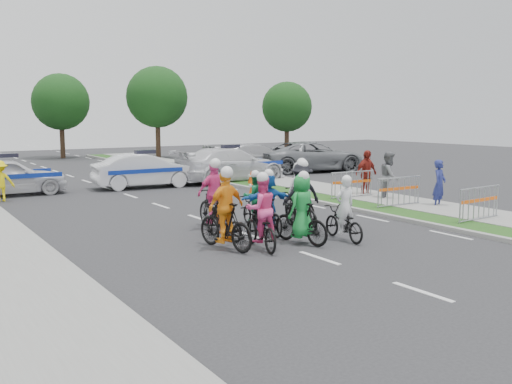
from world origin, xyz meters
TOP-DOWN VIEW (x-y plane):
  - ground at (0.00, 0.00)m, footprint 90.00×90.00m
  - curb_right at (5.10, 5.00)m, footprint 0.20×60.00m
  - grass_strip at (5.80, 5.00)m, footprint 1.20×60.00m
  - sidewalk_right at (7.60, 5.00)m, footprint 2.40×60.00m
  - rider_0 at (1.74, 1.15)m, footprint 0.81×1.75m
  - rider_1 at (0.56, 1.42)m, footprint 0.87×1.84m
  - rider_2 at (-0.62, 1.52)m, footprint 1.02×1.96m
  - rider_3 at (-1.36, 1.94)m, footprint 1.09×2.02m
  - rider_4 at (1.63, 2.84)m, footprint 1.22×2.08m
  - rider_5 at (0.44, 2.80)m, footprint 1.48×1.76m
  - rider_6 at (-0.83, 2.96)m, footprint 0.67×1.69m
  - rider_7 at (2.12, 3.54)m, footprint 0.91×1.96m
  - rider_8 at (0.77, 3.97)m, footprint 0.86×1.71m
  - rider_9 at (-0.42, 4.21)m, footprint 1.05×1.98m
  - police_car_0 at (-4.13, 14.82)m, footprint 4.56×1.84m
  - police_car_1 at (1.56, 14.20)m, footprint 4.80×2.14m
  - police_car_2 at (5.91, 14.04)m, footprint 5.80×2.54m
  - civilian_sedan at (9.37, 17.20)m, footprint 5.93×3.09m
  - civilian_suv at (12.39, 15.83)m, footprint 6.70×4.09m
  - spectator_0 at (7.99, 3.18)m, footprint 0.72×0.58m
  - spectator_1 at (7.82, 5.40)m, footprint 1.15×1.10m
  - spectator_2 at (7.84, 6.66)m, footprint 1.11×0.49m
  - marshal_hiviz at (-4.63, 13.27)m, footprint 1.01×0.60m
  - barrier_0 at (6.70, 0.65)m, footprint 2.02×0.60m
  - barrier_1 at (6.70, 3.86)m, footprint 2.02×0.58m
  - barrier_2 at (6.70, 6.25)m, footprint 2.02×0.61m
  - cone_0 at (3.98, 9.07)m, footprint 0.40×0.40m
  - cone_1 at (5.95, 12.25)m, footprint 0.40×0.40m
  - tree_1 at (9.00, 30.00)m, footprint 4.55×4.55m
  - tree_2 at (18.00, 26.00)m, footprint 3.85×3.85m
  - tree_4 at (3.00, 34.00)m, footprint 4.20×4.20m

SIDE VIEW (x-z plane):
  - ground at x=0.00m, z-range 0.00..0.00m
  - grass_strip at x=5.80m, z-range 0.00..0.11m
  - curb_right at x=5.10m, z-range 0.00..0.12m
  - sidewalk_right at x=7.60m, z-range 0.00..0.13m
  - cone_0 at x=3.98m, z-range -0.01..0.69m
  - cone_1 at x=5.95m, z-range -0.01..0.69m
  - barrier_0 at x=6.70m, z-range 0.00..1.12m
  - barrier_1 at x=6.70m, z-range 0.00..1.12m
  - barrier_2 at x=6.70m, z-range 0.00..1.12m
  - rider_6 at x=-0.83m, z-range -0.28..1.41m
  - rider_0 at x=1.74m, z-range -0.29..1.44m
  - rider_8 at x=0.77m, z-range -0.21..1.46m
  - rider_2 at x=-0.62m, z-range -0.25..1.66m
  - rider_1 at x=0.56m, z-range -0.21..1.66m
  - police_car_1 at x=1.56m, z-range 0.00..1.53m
  - rider_5 at x=0.44m, z-range -0.14..1.67m
  - rider_7 at x=2.12m, z-range -0.23..1.77m
  - marshal_hiviz at x=-4.63m, z-range 0.00..1.55m
  - police_car_0 at x=-4.13m, z-range 0.00..1.55m
  - rider_4 at x=1.63m, z-range -0.23..1.79m
  - rider_3 at x=-1.36m, z-range -0.24..1.81m
  - rider_9 at x=-0.42m, z-range -0.24..1.81m
  - civilian_sedan at x=9.37m, z-range 0.00..1.64m
  - police_car_2 at x=5.91m, z-range 0.00..1.66m
  - spectator_0 at x=7.99m, z-range 0.00..1.71m
  - civilian_suv at x=12.39m, z-range 0.00..1.74m
  - spectator_2 at x=7.84m, z-range 0.00..1.87m
  - spectator_1 at x=7.82m, z-range 0.00..1.87m
  - tree_2 at x=18.00m, z-range 0.95..6.72m
  - tree_4 at x=3.00m, z-range 1.04..7.34m
  - tree_1 at x=9.00m, z-range 1.12..7.95m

